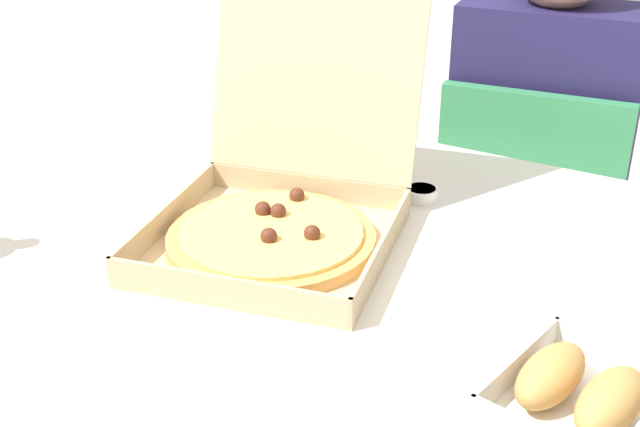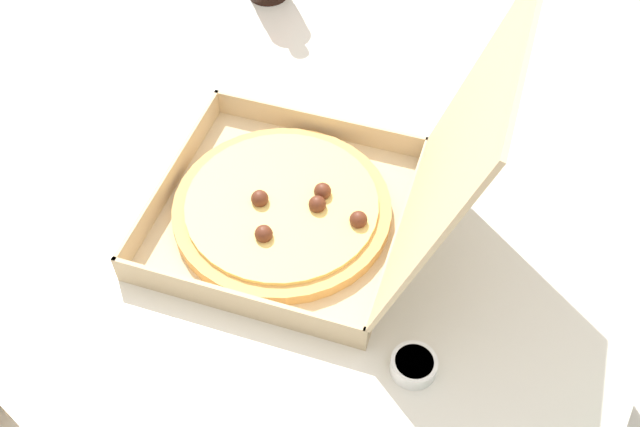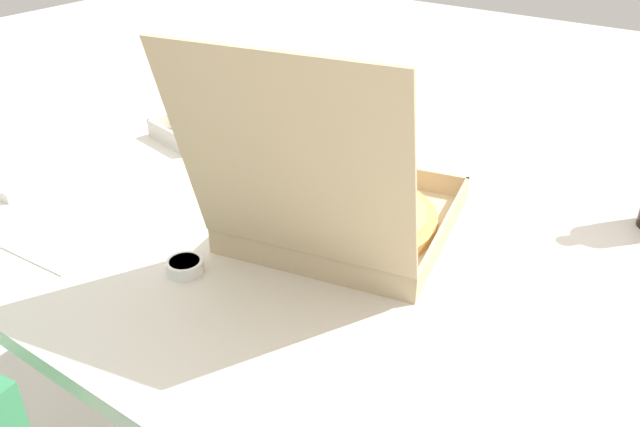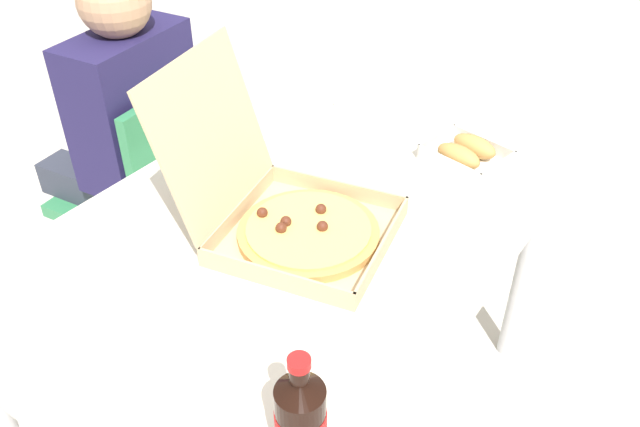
% 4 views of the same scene
% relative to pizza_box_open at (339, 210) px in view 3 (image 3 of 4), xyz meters
% --- Properties ---
extents(dining_table, '(1.34, 0.88, 0.74)m').
position_rel_pizza_box_open_xyz_m(dining_table, '(0.05, 0.02, -0.13)').
color(dining_table, silver).
rests_on(dining_table, ground_plane).
extents(pizza_box_open, '(0.42, 0.49, 0.37)m').
position_rel_pizza_box_open_xyz_m(pizza_box_open, '(0.00, 0.00, 0.00)').
color(pizza_box_open, tan).
rests_on(pizza_box_open, dining_table).
extents(bread_side_box, '(0.18, 0.22, 0.06)m').
position_rel_pizza_box_open_xyz_m(bread_side_box, '(0.48, -0.18, -0.02)').
color(bread_side_box, white).
rests_on(bread_side_box, dining_table).
extents(paper_menu, '(0.22, 0.16, 0.00)m').
position_rel_pizza_box_open_xyz_m(paper_menu, '(0.38, 0.27, -0.05)').
color(paper_menu, white).
rests_on(paper_menu, dining_table).
extents(napkin_pile, '(0.11, 0.11, 0.02)m').
position_rel_pizza_box_open_xyz_m(napkin_pile, '(0.60, 0.20, -0.04)').
color(napkin_pile, white).
rests_on(napkin_pile, dining_table).
extents(dipping_sauce_cup, '(0.06, 0.06, 0.02)m').
position_rel_pizza_box_open_xyz_m(dipping_sauce_cup, '(0.13, 0.22, -0.04)').
color(dipping_sauce_cup, white).
rests_on(dipping_sauce_cup, dining_table).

